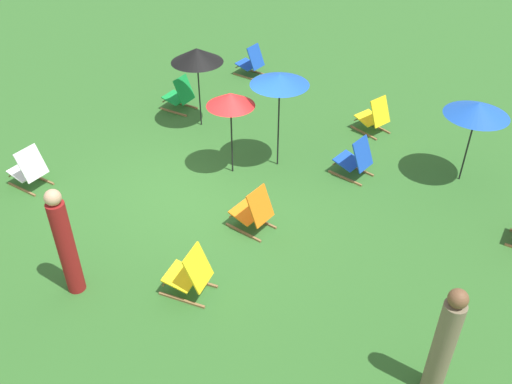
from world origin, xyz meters
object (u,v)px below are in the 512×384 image
(umbrella_2, at_px, (231,100))
(deckchair_0, at_px, (253,211))
(deckchair_7, at_px, (190,274))
(umbrella_0, at_px, (280,80))
(deckchair_5, at_px, (180,95))
(umbrella_1, at_px, (197,55))
(person_0, at_px, (444,344))
(umbrella_3, at_px, (478,109))
(deckchair_3, at_px, (374,117))
(deckchair_8, at_px, (29,169))
(deckchair_6, at_px, (251,62))
(deckchair_2, at_px, (355,159))
(person_1, at_px, (65,244))

(umbrella_2, bearing_deg, deckchair_0, 53.04)
(deckchair_7, relative_size, umbrella_0, 0.44)
(deckchair_0, relative_size, deckchair_7, 0.96)
(deckchair_5, distance_m, umbrella_1, 1.57)
(deckchair_5, distance_m, umbrella_0, 3.56)
(deckchair_7, distance_m, person_0, 3.61)
(deckchair_5, xyz_separation_m, umbrella_3, (-1.44, 6.27, 1.15))
(deckchair_3, distance_m, umbrella_1, 4.04)
(deckchair_5, height_order, deckchair_8, same)
(deckchair_6, xyz_separation_m, umbrella_3, (1.12, 6.23, 1.15))
(deckchair_3, distance_m, person_0, 6.50)
(deckchair_6, bearing_deg, umbrella_0, 43.24)
(deckchair_0, height_order, deckchair_8, same)
(deckchair_2, relative_size, deckchair_8, 1.00)
(deckchair_2, bearing_deg, person_0, 44.39)
(umbrella_2, height_order, person_0, person_0)
(deckchair_5, bearing_deg, deckchair_8, -8.49)
(person_0, bearing_deg, deckchair_8, 122.04)
(umbrella_2, distance_m, person_1, 3.96)
(deckchair_8, height_order, person_1, person_1)
(person_1, bearing_deg, umbrella_2, 89.59)
(umbrella_2, bearing_deg, umbrella_0, 145.40)
(deckchair_5, bearing_deg, deckchair_2, 83.50)
(deckchair_6, relative_size, umbrella_2, 0.49)
(deckchair_0, xyz_separation_m, deckchair_2, (-2.50, 0.48, 0.00))
(deckchair_8, xyz_separation_m, umbrella_3, (-5.42, 6.21, 1.15))
(deckchair_3, relative_size, person_0, 0.49)
(deckchair_0, xyz_separation_m, umbrella_1, (-2.05, -3.25, 1.28))
(deckchair_3, relative_size, person_1, 0.46)
(deckchair_2, bearing_deg, umbrella_2, -52.71)
(deckchair_2, distance_m, umbrella_1, 3.96)
(deckchair_0, relative_size, deckchair_6, 1.00)
(deckchair_5, height_order, deckchair_7, same)
(umbrella_0, xyz_separation_m, person_1, (4.66, -0.24, -0.94))
(umbrella_2, distance_m, umbrella_3, 4.44)
(deckchair_7, bearing_deg, person_0, 84.80)
(deckchair_6, bearing_deg, deckchair_3, 78.04)
(deckchair_3, xyz_separation_m, deckchair_7, (5.99, 0.35, 0.00))
(deckchair_2, distance_m, deckchair_6, 5.13)
(umbrella_0, relative_size, umbrella_3, 1.19)
(deckchair_3, distance_m, deckchair_7, 6.00)
(deckchair_5, bearing_deg, person_0, 58.27)
(umbrella_3, bearing_deg, deckchair_2, -53.98)
(umbrella_0, bearing_deg, deckchair_2, 114.46)
(umbrella_0, relative_size, person_1, 1.07)
(deckchair_5, height_order, umbrella_2, umbrella_2)
(deckchair_0, height_order, person_1, person_1)
(umbrella_3, bearing_deg, umbrella_1, -72.91)
(deckchair_7, height_order, umbrella_2, umbrella_2)
(umbrella_2, xyz_separation_m, person_0, (2.06, 5.18, -0.72))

